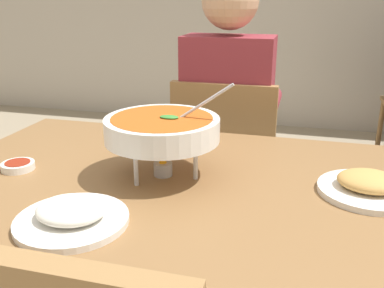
{
  "coord_description": "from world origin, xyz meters",
  "views": [
    {
      "loc": [
        0.3,
        -0.98,
        1.22
      ],
      "look_at": [
        0.0,
        0.15,
        0.81
      ],
      "focal_mm": 39.96,
      "sensor_mm": 36.0,
      "label": 1
    }
  ],
  "objects": [
    {
      "name": "sauce_dish",
      "position": [
        -0.45,
        -0.04,
        0.77
      ],
      "size": [
        0.09,
        0.09,
        0.02
      ],
      "color": "white",
      "rests_on": "dining_table_main"
    },
    {
      "name": "dining_table_main",
      "position": [
        0.0,
        0.0,
        0.65
      ],
      "size": [
        1.35,
        0.87,
        0.76
      ],
      "color": "brown",
      "rests_on": "ground_plane"
    },
    {
      "name": "curry_bowl",
      "position": [
        -0.05,
        0.02,
        0.89
      ],
      "size": [
        0.33,
        0.3,
        0.26
      ],
      "color": "silver",
      "rests_on": "dining_table_main"
    },
    {
      "name": "chair_diner_main",
      "position": [
        -0.0,
        0.72,
        0.51
      ],
      "size": [
        0.44,
        0.44,
        0.9
      ],
      "color": "olive",
      "rests_on": "ground_plane"
    },
    {
      "name": "appetizer_plate",
      "position": [
        0.47,
        0.05,
        0.78
      ],
      "size": [
        0.24,
        0.24,
        0.06
      ],
      "color": "white",
      "rests_on": "dining_table_main"
    },
    {
      "name": "rice_plate",
      "position": [
        -0.15,
        -0.27,
        0.78
      ],
      "size": [
        0.24,
        0.24,
        0.06
      ],
      "color": "white",
      "rests_on": "dining_table_main"
    },
    {
      "name": "diner_main",
      "position": [
        0.0,
        0.75,
        0.75
      ],
      "size": [
        0.4,
        0.45,
        1.31
      ],
      "color": "#2D2D38",
      "rests_on": "ground_plane"
    }
  ]
}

